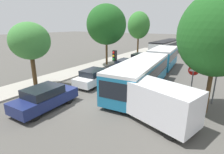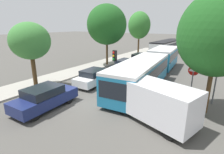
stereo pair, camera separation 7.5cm
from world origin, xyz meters
name	(u,v)px [view 2 (the right image)]	position (x,y,z in m)	size (l,w,h in m)	color
ground_plane	(83,104)	(0.00, 0.00, 0.00)	(200.00, 200.00, 0.00)	#4F4C47
kerb_strip_left	(109,61)	(-6.78, 13.14, 0.07)	(3.20, 36.29, 0.14)	#9E998E
articulated_bus	(152,65)	(1.83, 8.50, 1.49)	(4.30, 17.51, 2.58)	teal
city_bus_rear	(167,46)	(-1.93, 26.29, 1.45)	(2.96, 11.71, 2.50)	silver
queued_car_navy	(45,97)	(-1.74, -1.85, 0.78)	(2.02, 4.47, 1.53)	navy
queued_car_white	(94,77)	(-2.05, 3.79, 0.75)	(1.94, 4.29, 1.47)	white
queued_car_blue	(126,66)	(-1.69, 9.31, 0.78)	(2.03, 4.50, 1.54)	#284799
queued_car_tan	(140,59)	(-2.08, 14.24, 0.78)	(2.04, 4.51, 1.54)	tan
white_van	(156,102)	(5.09, 0.57, 1.24)	(5.35, 3.32, 2.31)	silver
traffic_light	(115,61)	(0.17, 3.88, 2.50)	(0.35, 0.38, 3.40)	#56595E
no_entry_sign	(192,79)	(6.31, 4.24, 1.88)	(0.70, 0.08, 2.82)	#56595E
direction_sign_post	(218,69)	(7.68, 5.12, 2.55)	(0.11, 1.40, 3.60)	#56595E
tree_left_near	(30,41)	(-5.85, 0.21, 4.12)	(3.32, 3.32, 5.69)	#51381E
tree_left_mid	(107,25)	(-5.69, 11.15, 5.44)	(5.18, 5.18, 8.04)	#51381E
tree_left_far	(139,26)	(-6.11, 22.03, 5.20)	(4.01, 4.01, 7.75)	#51381E
tree_right_near	(219,37)	(7.49, 3.39, 4.81)	(4.46, 4.46, 7.39)	#51381E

